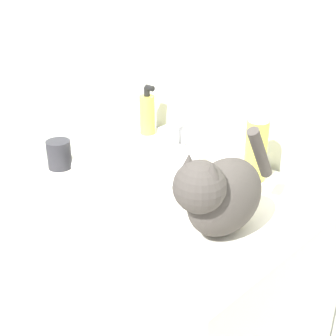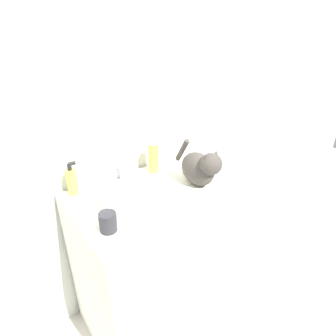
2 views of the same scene
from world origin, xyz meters
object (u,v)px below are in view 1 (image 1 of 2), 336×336
object	(u,v)px
cat	(220,194)
soap_bottle	(147,113)
spray_bottle	(256,146)
cup	(59,154)

from	to	relation	value
cat	soap_bottle	world-z (taller)	cat
spray_bottle	cup	bearing A→B (deg)	-143.39
soap_bottle	spray_bottle	bearing A→B (deg)	-3.87
cat	spray_bottle	bearing A→B (deg)	-160.93
cat	cup	distance (m)	0.55
spray_bottle	cup	world-z (taller)	spray_bottle
spray_bottle	cup	xyz separation A→B (m)	(-0.44, -0.33, -0.06)
cat	cup	size ratio (longest dim) A/B	3.90
soap_bottle	cup	distance (m)	0.36
cat	cup	bearing A→B (deg)	-84.96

